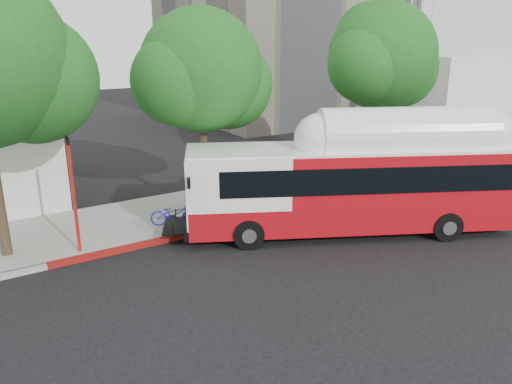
{
  "coord_description": "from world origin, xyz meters",
  "views": [
    {
      "loc": [
        -10.15,
        -12.7,
        7.51
      ],
      "look_at": [
        -0.25,
        3.0,
        1.62
      ],
      "focal_mm": 35.0,
      "sensor_mm": 36.0,
      "label": 1
    }
  ],
  "objects": [
    {
      "name": "street_tree_mid",
      "position": [
        -0.59,
        6.06,
        5.91
      ],
      "size": [
        5.75,
        5.0,
        8.62
      ],
      "color": "#2D2116",
      "rests_on": "ground"
    },
    {
      "name": "transit_bus",
      "position": [
        2.83,
        0.93,
        1.85
      ],
      "size": [
        13.0,
        7.98,
        3.95
      ],
      "rotation": [
        0.0,
        0.0,
        -0.46
      ],
      "color": "#A70B13",
      "rests_on": "ground"
    },
    {
      "name": "street_tree_right",
      "position": [
        9.44,
        5.86,
        6.26
      ],
      "size": [
        6.21,
        5.4,
        9.18
      ],
      "color": "#2D2116",
      "rests_on": "ground"
    },
    {
      "name": "signal_pole",
      "position": [
        -6.77,
        4.41,
        2.19
      ],
      "size": [
        0.12,
        0.4,
        4.27
      ],
      "color": "red",
      "rests_on": "ground"
    },
    {
      "name": "horizon_block",
      "position": [
        30.0,
        16.0,
        3.0
      ],
      "size": [
        20.0,
        12.0,
        6.0
      ],
      "primitive_type": "cube",
      "color": "silver",
      "rests_on": "ground"
    },
    {
      "name": "red_curb_segment",
      "position": [
        -3.0,
        3.9,
        0.08
      ],
      "size": [
        10.0,
        0.32,
        0.16
      ],
      "primitive_type": "cube",
      "color": "maroon",
      "rests_on": "ground"
    },
    {
      "name": "curb_strip",
      "position": [
        0.0,
        3.9,
        0.07
      ],
      "size": [
        60.0,
        0.3,
        0.15
      ],
      "primitive_type": "cube",
      "color": "gray",
      "rests_on": "ground"
    },
    {
      "name": "sidewalk",
      "position": [
        0.0,
        6.5,
        0.07
      ],
      "size": [
        60.0,
        5.0,
        0.15
      ],
      "primitive_type": "cube",
      "color": "gray",
      "rests_on": "ground"
    },
    {
      "name": "ground",
      "position": [
        0.0,
        0.0,
        0.0
      ],
      "size": [
        120.0,
        120.0,
        0.0
      ],
      "primitive_type": "plane",
      "color": "black",
      "rests_on": "ground"
    }
  ]
}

